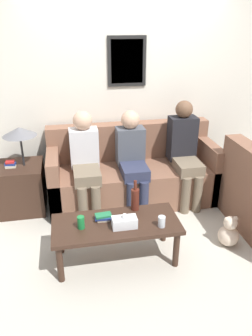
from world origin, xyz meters
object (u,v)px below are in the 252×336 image
at_px(person_right, 185,149).
at_px(coffee_table, 116,228).
at_px(person_middle, 132,156).
at_px(person_left, 85,158).
at_px(drinking_glass, 161,222).
at_px(teddy_bear, 229,233).
at_px(wine_bottle, 135,199).
at_px(couch_main, 133,174).

bearing_deg(person_right, coffee_table, -135.20).
height_order(coffee_table, person_middle, person_middle).
bearing_deg(person_left, person_middle, -1.25).
bearing_deg(drinking_glass, teddy_bear, 10.05).
bearing_deg(wine_bottle, person_right, 45.67).
xyz_separation_m(couch_main, person_middle, (-0.04, -0.16, 0.33)).
relative_size(coffee_table, person_right, 0.94).
relative_size(coffee_table, person_middle, 1.01).
bearing_deg(drinking_glass, person_right, 61.45).
height_order(coffee_table, wine_bottle, wine_bottle).
bearing_deg(couch_main, person_left, -166.30).
bearing_deg(person_left, couch_main, 13.70).
relative_size(couch_main, coffee_table, 1.75).
height_order(person_middle, teddy_bear, person_middle).
bearing_deg(person_middle, wine_bottle, -99.68).
bearing_deg(drinking_glass, wine_bottle, 117.16).
bearing_deg(person_right, person_middle, -178.39).
xyz_separation_m(wine_bottle, person_right, (0.81, 0.83, 0.15)).
relative_size(coffee_table, drinking_glass, 11.49).
height_order(coffee_table, person_left, person_left).
distance_m(person_right, teddy_bear, 1.18).
xyz_separation_m(person_right, teddy_bear, (0.15, -1.03, -0.55)).
bearing_deg(person_left, drinking_glass, -62.68).
bearing_deg(teddy_bear, person_left, 143.69).
height_order(couch_main, drinking_glass, couch_main).
xyz_separation_m(coffee_table, person_middle, (0.36, 1.01, 0.30)).
distance_m(wine_bottle, person_middle, 0.83).
height_order(person_left, person_right, person_right).
height_order(drinking_glass, person_middle, person_middle).
xyz_separation_m(coffee_table, teddy_bear, (1.19, 0.00, -0.22)).
bearing_deg(wine_bottle, teddy_bear, -11.68).
bearing_deg(couch_main, coffee_table, -109.08).
height_order(wine_bottle, person_middle, person_middle).
bearing_deg(couch_main, teddy_bear, -56.09).
bearing_deg(person_left, coffee_table, -78.93).
distance_m(couch_main, drinking_glass, 1.32).
relative_size(wine_bottle, person_right, 0.25).
relative_size(drinking_glass, teddy_bear, 0.31).
xyz_separation_m(couch_main, wine_bottle, (-0.18, -0.97, 0.21)).
xyz_separation_m(couch_main, teddy_bear, (0.79, -1.17, -0.19)).
distance_m(drinking_glass, person_middle, 1.17).
height_order(person_left, teddy_bear, person_left).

